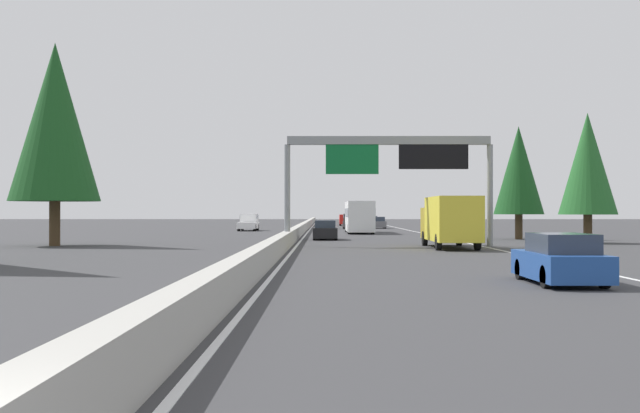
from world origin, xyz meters
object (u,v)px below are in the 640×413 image
object	(u,v)px
sign_gantry_overhead	(391,159)
conifer_right_near	(588,164)
bus_mid_left	(359,216)
oncoming_near	(249,222)
pickup_distant_b	(351,221)
conifer_right_mid	(519,171)
sedan_far_center	(378,223)
sedan_distant_a	(372,221)
minivan_near_center	(346,219)
sedan_far_right	(325,231)
box_truck_near_right	(450,220)
conifer_left_near	(55,122)
sedan_mid_right	(560,260)

from	to	relation	value
sign_gantry_overhead	conifer_right_near	size ratio (longest dim) A/B	1.45
sign_gantry_overhead	bus_mid_left	xyz separation A→B (m)	(29.84, 0.64, -3.60)
oncoming_near	sign_gantry_overhead	bearing A→B (deg)	17.64
pickup_distant_b	conifer_right_mid	distance (m)	38.13
pickup_distant_b	sedan_far_center	xyz separation A→B (m)	(2.88, -3.50, -0.23)
sedan_distant_a	bus_mid_left	world-z (taller)	bus_mid_left
sign_gantry_overhead	minivan_near_center	bearing A→B (deg)	0.67
sign_gantry_overhead	sedan_far_center	distance (m)	51.71
sedan_far_right	conifer_right_near	xyz separation A→B (m)	(-6.48, -17.53, 4.61)
sign_gantry_overhead	box_truck_near_right	size ratio (longest dim) A/B	1.49
conifer_left_near	oncoming_near	bearing A→B (deg)	-11.88
bus_mid_left	oncoming_near	distance (m)	15.19
pickup_distant_b	oncoming_near	bearing A→B (deg)	128.31
sign_gantry_overhead	box_truck_near_right	distance (m)	5.39
pickup_distant_b	sedan_distant_a	xyz separation A→B (m)	(20.11, -3.71, -0.23)
sedan_far_right	pickup_distant_b	size ratio (longest dim) A/B	0.79
minivan_near_center	sedan_distant_a	bearing A→B (deg)	-112.86
sign_gantry_overhead	conifer_left_near	distance (m)	20.79
conifer_right_near	conifer_left_near	xyz separation A→B (m)	(-4.31, 34.17, 2.32)
minivan_near_center	conifer_right_mid	bearing A→B (deg)	-168.59
sign_gantry_overhead	sedan_mid_right	bearing A→B (deg)	-173.54
sedan_mid_right	pickup_distant_b	bearing A→B (deg)	2.78
box_truck_near_right	pickup_distant_b	xyz separation A→B (m)	(50.84, 3.95, -0.70)
sedan_distant_a	sedan_far_center	xyz separation A→B (m)	(-17.23, 0.21, 0.00)
pickup_distant_b	conifer_right_mid	bearing A→B (deg)	-162.18
sedan_far_right	conifer_left_near	distance (m)	21.01
sign_gantry_overhead	sedan_far_right	bearing A→B (deg)	19.62
box_truck_near_right	pickup_distant_b	bearing A→B (deg)	4.44
sedan_far_right	oncoming_near	distance (m)	29.28
conifer_right_mid	sedan_mid_right	bearing A→B (deg)	167.79
sedan_far_right	pickup_distant_b	distance (m)	37.44
sedan_mid_right	oncoming_near	world-z (taller)	oncoming_near
sedan_far_right	sedan_distant_a	size ratio (longest dim) A/B	1.00
minivan_near_center	sedan_far_center	xyz separation A→B (m)	(-18.82, -3.56, -0.27)
pickup_distant_b	sedan_distant_a	distance (m)	20.45
conifer_right_near	sedan_distant_a	bearing A→B (deg)	9.39
sedan_far_right	sedan_distant_a	bearing A→B (deg)	-6.92
sedan_far_center	conifer_right_mid	bearing A→B (deg)	-168.26
sign_gantry_overhead	conifer_right_mid	xyz separation A→B (m)	(12.49, -10.83, -0.06)
box_truck_near_right	sedan_far_center	bearing A→B (deg)	0.48
sign_gantry_overhead	minivan_near_center	world-z (taller)	sign_gantry_overhead
bus_mid_left	conifer_right_near	size ratio (longest dim) A/B	1.32
minivan_near_center	sedan_mid_right	bearing A→B (deg)	-177.82
sedan_mid_right	conifer_right_mid	xyz separation A→B (m)	(37.15, -8.04, 4.58)
minivan_near_center	sedan_distant_a	distance (m)	4.10
pickup_distant_b	bus_mid_left	world-z (taller)	bus_mid_left
sedan_far_right	pickup_distant_b	world-z (taller)	pickup_distant_b
sedan_far_right	sedan_far_center	xyz separation A→B (m)	(40.17, -6.75, 0.00)
sedan_mid_right	minivan_near_center	xyz separation A→B (m)	(94.91, 3.62, 0.27)
sedan_distant_a	conifer_left_near	distance (m)	72.50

